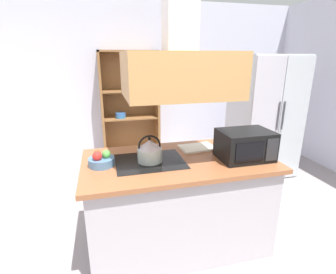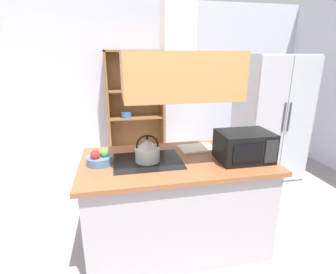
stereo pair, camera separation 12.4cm
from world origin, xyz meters
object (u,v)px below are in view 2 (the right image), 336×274
Objects in this scene: kettle at (147,150)px; fruit_bowl at (99,159)px; dish_cabinet at (136,112)px; cutting_board at (197,148)px; microwave at (244,146)px; refrigerator at (270,117)px.

fruit_bowl is at bearing 178.50° from kettle.
cutting_board is (0.43, -2.22, 0.07)m from dish_cabinet.
microwave is 2.11× the size of fruit_bowl.
refrigerator reaches higher than cutting_board.
microwave is at bearing -48.07° from cutting_board.
fruit_bowl is at bearing -167.86° from cutting_board.
dish_cabinet is 2.44m from kettle.
microwave is (-1.18, -1.44, 0.12)m from refrigerator.
dish_cabinet reaches higher than kettle.
kettle is at bearing -157.92° from cutting_board.
dish_cabinet reaches higher than refrigerator.
kettle reaches higher than cutting_board.
fruit_bowl is (-1.26, 0.15, -0.08)m from microwave.
kettle is 0.42m from fruit_bowl.
dish_cabinet is at bearing 87.83° from kettle.
fruit_bowl is (-0.51, -2.42, 0.12)m from dish_cabinet.
cutting_board is 0.74× the size of microwave.
kettle is 0.85m from microwave.
refrigerator is at bearing -30.45° from dish_cabinet.
refrigerator is 7.55× the size of kettle.
microwave is 1.27m from fruit_bowl.
refrigerator is 2.75m from fruit_bowl.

